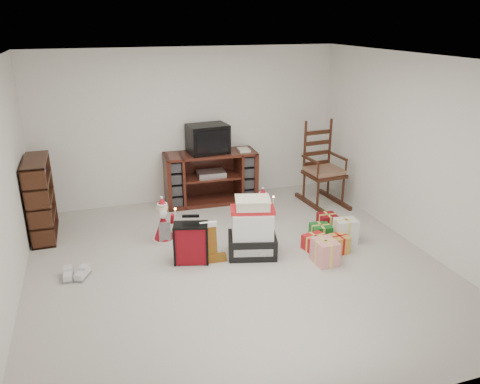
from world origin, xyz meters
The scene contains 13 objects.
room centered at (0.00, 0.00, 1.25)m, with size 5.01×5.01×2.51m.
tv_stand centered at (0.26, 2.20, 0.43)m, with size 1.52×0.60×0.86m.
bookshelf centered at (-2.32, 1.68, 0.54)m, with size 0.31×0.92×1.12m.
rocking_chair centered at (2.01, 1.63, 0.48)m, with size 0.64×0.98×1.42m.
gift_pile centered at (0.29, 0.21, 0.34)m, with size 0.71×0.59×0.77m.
red_suitcase centered at (-0.51, 0.26, 0.27)m, with size 0.45×0.31×0.62m.
stocking centered at (-0.28, 0.22, 0.27)m, with size 0.25×0.11×0.54m, color #0D781A, non-canonical shape.
teddy_bear centered at (0.23, 0.18, 0.14)m, with size 0.22×0.19×0.33m.
santa_figurine centered at (0.78, 1.15, 0.21)m, with size 0.27×0.25×0.55m.
mrs_claus_figurine centered at (-0.74, 0.97, 0.25)m, with size 0.32×0.30×0.65m.
sneaker_pair centered at (-1.91, 0.31, 0.05)m, with size 0.33×0.28×0.09m.
gift_cluster centered at (1.36, 0.14, 0.14)m, with size 0.80×1.12×0.28m.
crt_television centered at (0.23, 2.21, 1.09)m, with size 0.67×0.51×0.46m.
Camera 1 is at (-1.55, -4.92, 2.92)m, focal length 35.00 mm.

